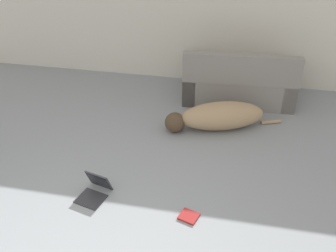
% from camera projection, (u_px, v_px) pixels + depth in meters
% --- Properties ---
extents(wall_back, '(8.00, 0.06, 2.50)m').
position_uv_depth(wall_back, '(171.00, 7.00, 6.14)').
color(wall_back, beige).
rests_on(wall_back, ground_plane).
extents(couch, '(1.75, 0.98, 0.88)m').
position_uv_depth(couch, '(238.00, 83.00, 5.91)').
color(couch, gray).
rests_on(couch, ground_plane).
extents(dog, '(1.65, 0.83, 0.38)m').
position_uv_depth(dog, '(218.00, 116.00, 5.21)').
color(dog, '#A38460').
rests_on(dog, ground_plane).
extents(laptop_open, '(0.36, 0.41, 0.26)m').
position_uv_depth(laptop_open, '(96.00, 188.00, 4.10)').
color(laptop_open, '#2D2D33').
rests_on(laptop_open, ground_plane).
extents(book_red, '(0.23, 0.22, 0.02)m').
position_uv_depth(book_red, '(189.00, 216.00, 3.83)').
color(book_red, maroon).
rests_on(book_red, ground_plane).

